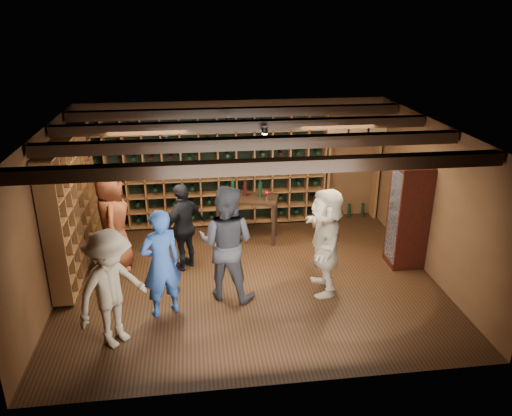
{
  "coord_description": "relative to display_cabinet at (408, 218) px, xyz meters",
  "views": [
    {
      "loc": [
        -0.81,
        -7.12,
        4.14
      ],
      "look_at": [
        0.14,
        0.2,
        1.17
      ],
      "focal_mm": 35.0,
      "sensor_mm": 36.0,
      "label": 1
    }
  ],
  "objects": [
    {
      "name": "guest_woman_black",
      "position": [
        -3.74,
        0.36,
        -0.1
      ],
      "size": [
        0.88,
        0.89,
        1.51
      ],
      "primitive_type": "imported",
      "rotation": [
        0.0,
        0.0,
        3.94
      ],
      "color": "black",
      "rests_on": "ground"
    },
    {
      "name": "wine_rack_left",
      "position": [
        -5.54,
        0.62,
        0.29
      ],
      "size": [
        0.3,
        2.65,
        2.2
      ],
      "color": "brown",
      "rests_on": "ground"
    },
    {
      "name": "guest_beige",
      "position": [
        -1.59,
        -0.65,
        -0.01
      ],
      "size": [
        0.69,
        1.62,
        1.69
      ],
      "primitive_type": "imported",
      "rotation": [
        0.0,
        0.0,
        4.58
      ],
      "color": "tan",
      "rests_on": "ground"
    },
    {
      "name": "man_blue_shirt",
      "position": [
        -4.05,
        -1.0,
        -0.05
      ],
      "size": [
        0.7,
        0.6,
        1.62
      ],
      "primitive_type": "imported",
      "rotation": [
        0.0,
        0.0,
        3.57
      ],
      "color": "navy",
      "rests_on": "ground"
    },
    {
      "name": "guest_red_floral",
      "position": [
        -4.9,
        0.47,
        0.02
      ],
      "size": [
        0.6,
        0.89,
        1.76
      ],
      "primitive_type": "imported",
      "rotation": [
        0.0,
        0.0,
        1.62
      ],
      "color": "maroon",
      "rests_on": "ground"
    },
    {
      "name": "tasting_table",
      "position": [
        -2.57,
        1.35,
        -0.1
      ],
      "size": [
        1.24,
        0.84,
        1.14
      ],
      "rotation": [
        0.0,
        0.0,
        -0.26
      ],
      "color": "black",
      "rests_on": "ground"
    },
    {
      "name": "crate_shelf",
      "position": [
        -0.31,
        2.12,
        0.71
      ],
      "size": [
        1.2,
        0.32,
        2.07
      ],
      "color": "brown",
      "rests_on": "ground"
    },
    {
      "name": "wine_rack_back",
      "position": [
        -3.24,
        2.13,
        0.29
      ],
      "size": [
        4.65,
        0.3,
        2.2
      ],
      "color": "brown",
      "rests_on": "ground"
    },
    {
      "name": "man_grey_suit",
      "position": [
        -3.11,
        -0.65,
        0.04
      ],
      "size": [
        1.07,
        0.97,
        1.8
      ],
      "primitive_type": "imported",
      "rotation": [
        0.0,
        0.0,
        2.74
      ],
      "color": "#222227",
      "rests_on": "ground"
    },
    {
      "name": "guest_khaki",
      "position": [
        -4.65,
        -1.62,
        -0.04
      ],
      "size": [
        1.15,
        1.18,
        1.62
      ],
      "primitive_type": "imported",
      "rotation": [
        0.0,
        0.0,
        0.83
      ],
      "color": "#7B6D55",
      "rests_on": "ground"
    },
    {
      "name": "room_shell",
      "position": [
        -2.71,
        -0.15,
        1.56
      ],
      "size": [
        6.0,
        6.0,
        6.0
      ],
      "color": "#4F311B",
      "rests_on": "ground"
    },
    {
      "name": "ground",
      "position": [
        -2.71,
        -0.2,
        -0.86
      ],
      "size": [
        6.0,
        6.0,
        0.0
      ],
      "primitive_type": "plane",
      "color": "black",
      "rests_on": "ground"
    },
    {
      "name": "display_cabinet",
      "position": [
        0.0,
        0.0,
        0.0
      ],
      "size": [
        0.55,
        0.5,
        1.75
      ],
      "color": "black",
      "rests_on": "ground"
    }
  ]
}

